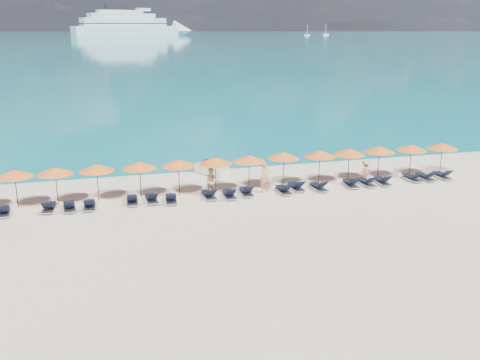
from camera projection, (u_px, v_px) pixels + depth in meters
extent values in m
plane|color=beige|center=(255.00, 216.00, 28.89)|extent=(1400.00, 1400.00, 0.00)
cube|color=#1FA9B2|center=(96.00, 34.00, 640.66)|extent=(1600.00, 1300.00, 0.01)
cube|color=white|center=(126.00, 31.00, 538.36)|extent=(107.87, 51.40, 9.73)
cone|color=white|center=(183.00, 31.00, 572.08)|extent=(26.95, 26.95, 21.41)
cube|color=white|center=(124.00, 22.00, 534.91)|extent=(86.60, 42.05, 7.79)
cube|color=white|center=(122.00, 16.00, 532.26)|extent=(67.66, 34.28, 4.87)
cube|color=white|center=(120.00, 12.00, 530.16)|extent=(46.38, 24.92, 3.41)
cube|color=black|center=(124.00, 24.00, 535.31)|extent=(87.68, 42.56, 0.88)
cube|color=black|center=(124.00, 20.00, 534.37)|extent=(85.52, 41.53, 0.88)
cylinder|color=black|center=(106.00, 7.00, 522.03)|extent=(4.28, 4.28, 5.35)
cube|color=white|center=(307.00, 35.00, 564.47)|extent=(5.70, 1.90, 1.52)
cylinder|color=white|center=(307.00, 30.00, 563.10)|extent=(0.34, 0.34, 9.49)
cube|color=white|center=(326.00, 34.00, 586.32)|extent=(6.49, 2.16, 1.73)
cylinder|color=white|center=(326.00, 29.00, 584.75)|extent=(0.39, 0.39, 10.82)
cube|color=silver|center=(212.00, 170.00, 36.98)|extent=(2.18, 2.74, 0.60)
cube|color=black|center=(214.00, 164.00, 36.71)|extent=(1.02, 1.21, 0.38)
cylinder|color=black|center=(205.00, 160.00, 37.24)|extent=(0.55, 0.36, 0.07)
imported|color=tan|center=(265.00, 178.00, 32.68)|extent=(0.73, 0.52, 1.89)
imported|color=tan|center=(212.00, 182.00, 32.13)|extent=(0.86, 0.52, 1.72)
imported|color=tan|center=(365.00, 171.00, 35.13)|extent=(0.99, 0.63, 1.42)
cylinder|color=black|center=(16.00, 189.00, 29.93)|extent=(0.05, 0.05, 2.20)
cone|color=orange|center=(14.00, 173.00, 29.67)|extent=(2.10, 2.10, 0.42)
sphere|color=black|center=(14.00, 169.00, 29.61)|extent=(0.08, 0.08, 0.08)
cylinder|color=black|center=(57.00, 186.00, 30.46)|extent=(0.05, 0.05, 2.20)
cone|color=orange|center=(55.00, 171.00, 30.21)|extent=(2.10, 2.10, 0.42)
sphere|color=black|center=(55.00, 167.00, 30.15)|extent=(0.08, 0.08, 0.08)
cylinder|color=black|center=(98.00, 183.00, 31.13)|extent=(0.05, 0.05, 2.20)
cone|color=orange|center=(97.00, 168.00, 30.87)|extent=(2.10, 2.10, 0.42)
sphere|color=black|center=(96.00, 164.00, 30.81)|extent=(0.08, 0.08, 0.08)
cylinder|color=black|center=(140.00, 180.00, 31.70)|extent=(0.05, 0.05, 2.20)
cone|color=orange|center=(140.00, 165.00, 31.45)|extent=(2.10, 2.10, 0.42)
sphere|color=black|center=(139.00, 161.00, 31.38)|extent=(0.08, 0.08, 0.08)
cylinder|color=black|center=(179.00, 177.00, 32.22)|extent=(0.05, 0.05, 2.20)
cone|color=orange|center=(178.00, 163.00, 31.97)|extent=(2.10, 2.10, 0.42)
sphere|color=black|center=(178.00, 159.00, 31.91)|extent=(0.08, 0.08, 0.08)
cylinder|color=black|center=(216.00, 175.00, 32.73)|extent=(0.05, 0.05, 2.20)
cone|color=orange|center=(215.00, 161.00, 32.48)|extent=(2.10, 2.10, 0.42)
sphere|color=black|center=(215.00, 157.00, 32.41)|extent=(0.08, 0.08, 0.08)
cylinder|color=black|center=(249.00, 173.00, 33.28)|extent=(0.05, 0.05, 2.20)
cone|color=orange|center=(249.00, 158.00, 33.02)|extent=(2.10, 2.10, 0.42)
sphere|color=black|center=(249.00, 155.00, 32.96)|extent=(0.08, 0.08, 0.08)
cylinder|color=black|center=(283.00, 169.00, 34.08)|extent=(0.05, 0.05, 2.20)
cone|color=orange|center=(284.00, 155.00, 33.82)|extent=(2.10, 2.10, 0.42)
sphere|color=black|center=(284.00, 152.00, 33.76)|extent=(0.08, 0.08, 0.08)
cylinder|color=black|center=(319.00, 167.00, 34.54)|extent=(0.05, 0.05, 2.20)
cone|color=orange|center=(320.00, 153.00, 34.28)|extent=(2.10, 2.10, 0.42)
sphere|color=black|center=(320.00, 150.00, 34.22)|extent=(0.08, 0.08, 0.08)
cylinder|color=black|center=(349.00, 165.00, 35.01)|extent=(0.05, 0.05, 2.20)
cone|color=orange|center=(349.00, 152.00, 34.75)|extent=(2.10, 2.10, 0.42)
sphere|color=black|center=(350.00, 148.00, 34.69)|extent=(0.08, 0.08, 0.08)
cylinder|color=black|center=(378.00, 162.00, 35.76)|extent=(0.05, 0.05, 2.20)
cone|color=orange|center=(379.00, 149.00, 35.51)|extent=(2.10, 2.10, 0.42)
sphere|color=black|center=(380.00, 146.00, 35.45)|extent=(0.08, 0.08, 0.08)
cylinder|color=black|center=(410.00, 161.00, 36.23)|extent=(0.05, 0.05, 2.20)
cone|color=orange|center=(412.00, 147.00, 35.97)|extent=(2.10, 2.10, 0.42)
sphere|color=black|center=(412.00, 144.00, 35.91)|extent=(0.08, 0.08, 0.08)
cylinder|color=black|center=(441.00, 159.00, 36.74)|extent=(0.05, 0.05, 2.20)
cone|color=orange|center=(443.00, 146.00, 36.49)|extent=(2.10, 2.10, 0.42)
sphere|color=black|center=(443.00, 143.00, 36.42)|extent=(0.08, 0.08, 0.08)
cube|color=silver|center=(4.00, 213.00, 29.01)|extent=(0.78, 1.75, 0.06)
cube|color=black|center=(4.00, 208.00, 29.19)|extent=(0.65, 1.15, 0.04)
cube|color=black|center=(2.00, 209.00, 28.41)|extent=(0.60, 0.59, 0.43)
cube|color=silver|center=(49.00, 209.00, 29.66)|extent=(0.79, 1.75, 0.06)
cube|color=black|center=(50.00, 204.00, 29.86)|extent=(0.66, 1.15, 0.04)
cube|color=black|center=(47.00, 205.00, 29.03)|extent=(0.60, 0.59, 0.43)
cube|color=silver|center=(69.00, 208.00, 29.77)|extent=(0.75, 1.74, 0.06)
cube|color=black|center=(69.00, 204.00, 29.95)|extent=(0.64, 1.14, 0.04)
cube|color=black|center=(69.00, 204.00, 29.16)|extent=(0.59, 0.58, 0.43)
cube|color=silver|center=(90.00, 206.00, 30.02)|extent=(0.67, 1.72, 0.06)
cube|color=black|center=(90.00, 202.00, 30.21)|extent=(0.58, 1.12, 0.04)
cube|color=black|center=(89.00, 202.00, 29.39)|extent=(0.57, 0.55, 0.43)
cube|color=silver|center=(132.00, 201.00, 30.86)|extent=(0.71, 1.73, 0.06)
cube|color=black|center=(132.00, 198.00, 31.05)|extent=(0.61, 1.13, 0.04)
cube|color=black|center=(132.00, 198.00, 30.23)|extent=(0.58, 0.56, 0.43)
cube|color=silver|center=(152.00, 200.00, 31.17)|extent=(0.68, 1.72, 0.06)
cube|color=black|center=(151.00, 196.00, 31.35)|extent=(0.59, 1.12, 0.04)
cube|color=black|center=(153.00, 196.00, 30.55)|extent=(0.57, 0.56, 0.43)
cube|color=silver|center=(171.00, 200.00, 31.09)|extent=(0.77, 1.75, 0.06)
cube|color=black|center=(171.00, 196.00, 31.28)|extent=(0.65, 1.14, 0.04)
cube|color=black|center=(171.00, 196.00, 30.45)|extent=(0.60, 0.58, 0.43)
cube|color=silver|center=(209.00, 196.00, 31.85)|extent=(0.75, 1.74, 0.06)
cube|color=black|center=(208.00, 192.00, 32.03)|extent=(0.64, 1.14, 0.04)
cube|color=black|center=(211.00, 192.00, 31.24)|extent=(0.59, 0.58, 0.43)
cube|color=silver|center=(229.00, 195.00, 31.96)|extent=(0.66, 1.71, 0.06)
cube|color=black|center=(228.00, 192.00, 32.15)|extent=(0.57, 1.11, 0.04)
cube|color=black|center=(231.00, 192.00, 31.33)|extent=(0.56, 0.55, 0.43)
cube|color=silver|center=(246.00, 193.00, 32.46)|extent=(0.68, 1.72, 0.06)
cube|color=black|center=(245.00, 189.00, 32.65)|extent=(0.59, 1.12, 0.04)
cube|color=black|center=(248.00, 189.00, 31.83)|extent=(0.57, 0.56, 0.43)
cube|color=silver|center=(283.00, 191.00, 32.83)|extent=(0.66, 1.71, 0.06)
cube|color=black|center=(282.00, 187.00, 33.01)|extent=(0.58, 1.11, 0.04)
cube|color=black|center=(287.00, 187.00, 32.21)|extent=(0.56, 0.55, 0.43)
cube|color=silver|center=(296.00, 188.00, 33.43)|extent=(0.64, 1.71, 0.06)
cube|color=black|center=(295.00, 184.00, 33.62)|extent=(0.56, 1.11, 0.04)
cube|color=black|center=(300.00, 184.00, 32.81)|extent=(0.56, 0.54, 0.43)
cube|color=silver|center=(318.00, 188.00, 33.42)|extent=(0.79, 1.75, 0.06)
cube|color=black|center=(316.00, 184.00, 33.60)|extent=(0.66, 1.15, 0.04)
cube|color=black|center=(323.00, 184.00, 32.81)|extent=(0.60, 0.59, 0.43)
cube|color=silver|center=(350.00, 185.00, 34.13)|extent=(0.75, 1.74, 0.06)
cube|color=black|center=(349.00, 181.00, 34.32)|extent=(0.64, 1.14, 0.04)
cube|color=black|center=(354.00, 181.00, 33.50)|extent=(0.59, 0.58, 0.43)
cube|color=silver|center=(366.00, 184.00, 34.37)|extent=(0.70, 1.73, 0.06)
cube|color=black|center=(364.00, 180.00, 34.56)|extent=(0.60, 1.12, 0.04)
cube|color=black|center=(371.00, 180.00, 33.76)|extent=(0.57, 0.56, 0.43)
cube|color=silver|center=(382.00, 182.00, 34.66)|extent=(0.75, 1.74, 0.06)
cube|color=black|center=(381.00, 179.00, 34.85)|extent=(0.63, 1.14, 0.04)
cube|color=black|center=(386.00, 178.00, 34.03)|extent=(0.59, 0.58, 0.43)
cube|color=silver|center=(412.00, 179.00, 35.40)|extent=(0.74, 1.74, 0.06)
cube|color=black|center=(410.00, 176.00, 35.58)|extent=(0.63, 1.14, 0.04)
cube|color=black|center=(418.00, 175.00, 34.79)|extent=(0.59, 0.58, 0.43)
cube|color=silver|center=(426.00, 178.00, 35.63)|extent=(0.71, 1.73, 0.06)
cube|color=black|center=(423.00, 175.00, 35.81)|extent=(0.61, 1.13, 0.04)
cube|color=black|center=(431.00, 174.00, 35.01)|extent=(0.58, 0.57, 0.43)
cube|color=silver|center=(442.00, 177.00, 35.96)|extent=(0.66, 1.71, 0.06)
cube|color=black|center=(440.00, 173.00, 36.15)|extent=(0.58, 1.11, 0.04)
cube|color=black|center=(448.00, 173.00, 35.33)|extent=(0.56, 0.55, 0.43)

